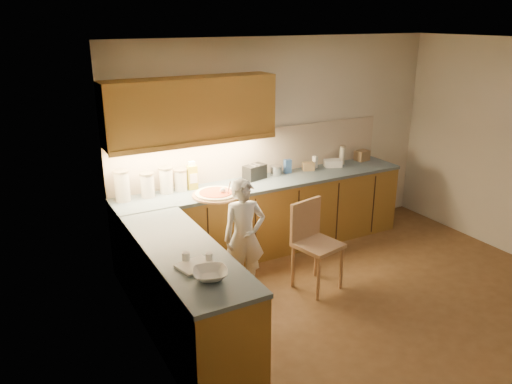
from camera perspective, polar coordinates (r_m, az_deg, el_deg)
room at (r=4.80m, az=15.48°, el=4.95°), size 4.54×4.50×2.62m
l_counter at (r=5.65m, az=-1.33°, el=-5.22°), size 3.77×2.62×0.92m
backsplash at (r=6.26m, az=-0.02°, el=4.54°), size 3.75×0.02×0.58m
upper_cabinets at (r=5.61m, az=-7.43°, el=9.31°), size 1.95×0.36×0.73m
pizza_on_board at (r=5.59m, az=-4.55°, el=-0.24°), size 0.54×0.54×0.22m
child at (r=5.27m, az=-1.36°, el=-5.13°), size 0.51×0.39×1.26m
wooden_chair at (r=5.42m, az=6.53°, el=-5.31°), size 0.52×0.52×0.97m
mixing_bowl at (r=3.89m, az=-5.26°, el=-9.32°), size 0.34×0.34×0.07m
canister_a at (r=5.57m, az=-15.06°, el=0.70°), size 0.17×0.17×0.35m
canister_b at (r=5.64m, az=-12.31°, el=0.81°), size 0.16×0.16×0.28m
canister_c at (r=5.73m, az=-10.24°, el=1.36°), size 0.16×0.16×0.30m
canister_d at (r=5.79m, az=-8.61°, el=1.39°), size 0.16×0.16×0.25m
oil_jug at (r=5.80m, az=-7.29°, el=1.76°), size 0.12×0.09×0.33m
toaster at (r=6.14m, az=-0.16°, el=2.30°), size 0.31×0.23×0.18m
steel_pot at (r=6.31m, az=2.26°, el=2.49°), size 0.16×0.16×0.12m
blue_box at (r=6.39m, az=3.63°, el=2.95°), size 0.09×0.07×0.18m
card_box_a at (r=6.54m, az=5.99°, el=2.93°), size 0.17×0.15×0.10m
white_bottle at (r=6.64m, az=6.75°, el=3.42°), size 0.07×0.07×0.16m
flat_pack at (r=6.75m, az=8.76°, el=3.27°), size 0.26×0.23×0.09m
tall_jar at (r=6.87m, az=9.82°, el=4.20°), size 0.08×0.08×0.25m
card_box_b at (r=7.11m, az=12.03°, el=4.11°), size 0.20×0.16×0.14m
dough_cloth at (r=4.08m, az=-6.91°, el=-8.31°), size 0.32×0.28×0.02m
spice_jar_a at (r=4.14m, az=-8.02°, el=-7.40°), size 0.08×0.08×0.08m
spice_jar_b at (r=4.12m, az=-5.39°, el=-7.47°), size 0.06×0.06×0.08m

